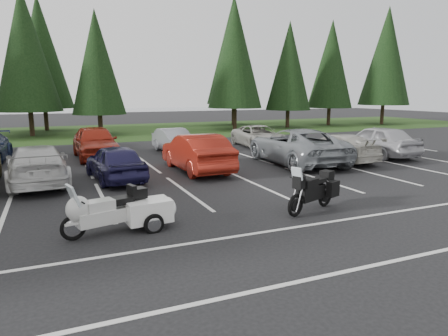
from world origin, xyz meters
TOP-DOWN VIEW (x-y plane):
  - ground at (0.00, 0.00)m, footprint 120.00×120.00m
  - grass_strip at (0.00, 24.00)m, footprint 80.00×16.00m
  - lake_water at (4.00, 55.00)m, footprint 70.00×50.00m
  - stall_markings at (0.00, 2.00)m, footprint 32.00×16.00m
  - conifer_4 at (-5.00, 22.90)m, footprint 4.80×4.80m
  - conifer_5 at (0.00, 21.60)m, footprint 4.14×4.14m
  - conifer_6 at (12.00, 22.10)m, footprint 4.93×4.93m
  - conifer_7 at (17.50, 21.80)m, footprint 4.27×4.27m
  - conifer_8 at (23.00, 22.60)m, footprint 4.53×4.53m
  - conifer_9 at (29.00, 21.30)m, footprint 5.19×5.19m
  - conifer_back_b at (-4.00, 27.50)m, footprint 4.97×4.97m
  - conifer_back_c at (14.00, 26.80)m, footprint 5.50×5.50m
  - car_near_3 at (-4.12, 4.31)m, footprint 2.28×5.09m
  - car_near_4 at (-1.41, 3.92)m, footprint 2.05×4.23m
  - car_near_5 at (2.06, 4.43)m, footprint 1.81×4.90m
  - car_near_6 at (6.97, 4.29)m, footprint 3.12×6.17m
  - car_near_7 at (9.22, 4.10)m, footprint 2.13×4.72m
  - car_near_8 at (12.18, 4.57)m, footprint 2.01×4.82m
  - car_far_2 at (-1.56, 9.64)m, footprint 2.15×4.95m
  - car_far_3 at (2.71, 10.00)m, footprint 1.73×4.15m
  - car_far_4 at (8.18, 10.24)m, footprint 2.54×4.92m
  - touring_motorcycle at (-2.49, -2.07)m, footprint 2.47×1.30m
  - cargo_trailer at (-1.49, -2.08)m, footprint 1.65×1.04m
  - adventure_motorcycle at (3.03, -2.50)m, footprint 2.41×1.53m

SIDE VIEW (x-z plane):
  - ground at x=0.00m, z-range 0.00..0.00m
  - lake_water at x=4.00m, z-range -0.01..0.01m
  - stall_markings at x=0.00m, z-range 0.00..0.01m
  - grass_strip at x=0.00m, z-range 0.00..0.01m
  - cargo_trailer at x=-1.49m, z-range 0.00..0.73m
  - touring_motorcycle at x=-2.49m, z-range 0.00..1.31m
  - car_far_4 at x=8.18m, z-range 0.00..1.32m
  - car_far_3 at x=2.71m, z-range 0.00..1.34m
  - car_near_7 at x=9.22m, z-range 0.00..1.34m
  - adventure_motorcycle at x=3.03m, z-range 0.00..1.39m
  - car_near_4 at x=-1.41m, z-range 0.00..1.39m
  - car_near_3 at x=-4.12m, z-range 0.00..1.45m
  - car_near_5 at x=2.06m, z-range 0.00..1.60m
  - car_near_8 at x=12.18m, z-range 0.00..1.63m
  - car_far_2 at x=-1.56m, z-range 0.00..1.66m
  - car_near_6 at x=6.97m, z-range 0.00..1.67m
  - conifer_5 at x=0.00m, z-range 0.81..10.45m
  - conifer_7 at x=17.50m, z-range 0.84..10.78m
  - conifer_8 at x=23.00m, z-range 0.89..11.45m
  - conifer_4 at x=-5.00m, z-range 0.95..12.12m
  - conifer_6 at x=12.00m, z-range 0.97..12.45m
  - conifer_back_b at x=-4.00m, z-range 0.98..12.56m
  - conifer_9 at x=29.00m, z-range 1.02..13.12m
  - conifer_back_c at x=14.00m, z-range 1.09..13.90m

